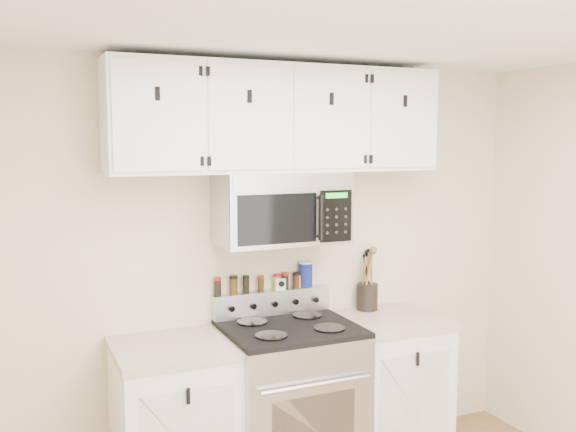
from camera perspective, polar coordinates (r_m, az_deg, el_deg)
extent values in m
cube|color=beige|center=(4.01, -1.65, -4.43)|extent=(3.50, 0.01, 2.50)
cube|color=white|center=(2.45, 14.49, 17.67)|extent=(3.50, 3.50, 0.01)
cube|color=#B7B7BA|center=(3.96, 0.20, -16.57)|extent=(0.76, 0.65, 0.92)
cube|color=black|center=(3.70, 2.28, -18.46)|extent=(0.50, 0.02, 0.40)
cube|color=black|center=(3.79, 0.20, -9.96)|extent=(0.76, 0.65, 0.03)
cube|color=#B7B7BA|center=(4.02, -1.45, -7.66)|extent=(0.76, 0.08, 0.15)
cylinder|color=black|center=(3.59, -1.49, -10.60)|extent=(0.18, 0.18, 0.01)
cylinder|color=black|center=(3.73, 3.71, -9.93)|extent=(0.18, 0.18, 0.01)
cylinder|color=black|center=(3.86, -3.19, -9.38)|extent=(0.18, 0.18, 0.01)
cylinder|color=black|center=(3.99, 1.71, -8.82)|extent=(0.18, 0.18, 0.01)
cube|color=white|center=(3.78, -10.07, -18.12)|extent=(0.62, 0.60, 0.88)
cube|color=tan|center=(3.62, -10.22, -11.48)|extent=(0.64, 0.62, 0.04)
cube|color=white|center=(4.29, 8.83, -15.05)|extent=(0.62, 0.60, 0.88)
cube|color=tan|center=(4.14, 8.94, -9.12)|extent=(0.64, 0.62, 0.04)
cube|color=#9E9EA3|center=(3.78, -0.62, 0.74)|extent=(0.76, 0.38, 0.42)
cube|color=#B7B7BA|center=(3.59, 0.60, 3.15)|extent=(0.73, 0.01, 0.08)
cube|color=black|center=(3.56, -0.92, -0.27)|extent=(0.47, 0.01, 0.28)
cube|color=black|center=(3.72, 4.28, 0.00)|extent=(0.20, 0.01, 0.30)
cylinder|color=black|center=(3.63, 2.95, -0.14)|extent=(0.03, 0.03, 0.26)
cube|color=white|center=(3.79, -0.78, 8.63)|extent=(2.00, 0.33, 0.62)
cube|color=white|center=(3.40, -11.51, 8.73)|extent=(0.46, 0.01, 0.57)
cube|color=black|center=(3.39, -11.52, 10.62)|extent=(0.02, 0.01, 0.07)
cube|color=white|center=(3.53, -3.47, 8.76)|extent=(0.46, 0.01, 0.57)
cube|color=black|center=(3.53, -3.44, 10.57)|extent=(0.03, 0.01, 0.07)
cube|color=white|center=(3.74, 3.83, 8.64)|extent=(0.46, 0.01, 0.57)
cube|color=black|center=(3.74, 3.90, 10.35)|extent=(0.03, 0.01, 0.07)
cube|color=white|center=(3.99, 10.28, 8.42)|extent=(0.46, 0.01, 0.57)
cube|color=black|center=(3.99, 10.38, 10.02)|extent=(0.02, 0.01, 0.07)
cylinder|color=black|center=(4.27, 7.05, -7.14)|extent=(0.14, 0.14, 0.17)
cylinder|color=brown|center=(4.24, 7.08, -5.40)|extent=(0.02, 0.02, 0.32)
cylinder|color=brown|center=(4.24, 7.42, -5.25)|extent=(0.02, 0.02, 0.34)
cylinder|color=brown|center=(4.24, 6.73, -5.55)|extent=(0.02, 0.02, 0.30)
cylinder|color=black|center=(4.27, 7.05, -5.41)|extent=(0.02, 0.02, 0.31)
cylinder|color=brown|center=(4.21, 7.10, -5.40)|extent=(0.02, 0.02, 0.33)
cube|color=silver|center=(4.02, -0.73, -6.05)|extent=(0.07, 0.06, 0.07)
cylinder|color=navy|center=(4.08, 1.57, -5.28)|extent=(0.09, 0.09, 0.15)
cylinder|color=white|center=(4.06, 1.57, -4.14)|extent=(0.09, 0.09, 0.01)
cylinder|color=black|center=(3.88, -6.28, -6.37)|extent=(0.04, 0.04, 0.10)
cylinder|color=#A41C0C|center=(3.87, -6.29, -5.57)|extent=(0.05, 0.05, 0.02)
cylinder|color=#443010|center=(3.91, -4.85, -6.25)|extent=(0.05, 0.05, 0.10)
cylinder|color=black|center=(3.90, -4.86, -5.44)|extent=(0.05, 0.05, 0.02)
cylinder|color=black|center=(3.94, -3.75, -6.19)|extent=(0.04, 0.04, 0.09)
cylinder|color=black|center=(3.92, -3.75, -5.43)|extent=(0.04, 0.04, 0.02)
cylinder|color=#38240D|center=(3.97, -2.43, -6.14)|extent=(0.04, 0.04, 0.08)
cylinder|color=#991A0B|center=(3.96, -2.43, -5.44)|extent=(0.04, 0.04, 0.02)
cylinder|color=gold|center=(4.01, -0.99, -6.00)|extent=(0.04, 0.04, 0.08)
cylinder|color=#A20C1E|center=(4.00, -0.99, -5.30)|extent=(0.04, 0.04, 0.02)
cylinder|color=black|center=(4.03, -0.25, -5.90)|extent=(0.04, 0.04, 0.09)
cylinder|color=#A2130C|center=(4.02, -0.25, -5.17)|extent=(0.05, 0.05, 0.02)
cylinder|color=#3D220E|center=(4.06, 0.75, -5.83)|extent=(0.04, 0.04, 0.08)
cylinder|color=black|center=(4.05, 0.75, -5.14)|extent=(0.04, 0.04, 0.02)
cylinder|color=gold|center=(4.07, 0.94, -5.82)|extent=(0.03, 0.03, 0.08)
cylinder|color=black|center=(4.06, 0.94, -5.14)|extent=(0.04, 0.04, 0.02)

